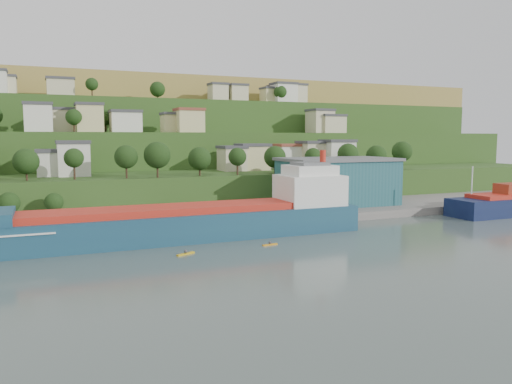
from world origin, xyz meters
TOP-DOWN VIEW (x-y plane):
  - ground at (0.00, 0.00)m, footprint 500.00×500.00m
  - quay at (20.00, 28.00)m, footprint 220.00×26.00m
  - hillside at (0.02, 168.65)m, footprint 360.00×210.98m
  - cargo_ship_near at (-12.11, 10.34)m, footprint 77.00×12.47m
  - warehouse at (35.39, 31.00)m, footprint 31.44×19.73m
  - dinghy at (-40.52, 17.09)m, footprint 4.24×2.52m
  - kayak_orange at (-0.21, -1.73)m, footprint 3.17×0.90m
  - kayak_yellow at (-16.98, -2.86)m, footprint 3.60×2.07m

SIDE VIEW (x-z plane):
  - ground at x=0.00m, z-range 0.00..0.00m
  - quay at x=20.00m, z-range -2.00..2.00m
  - hillside at x=0.02m, z-range -47.90..48.10m
  - kayak_orange at x=-0.21m, z-range -0.16..0.62m
  - kayak_yellow at x=-16.98m, z-range -0.19..0.73m
  - dinghy at x=-40.52m, z-range 1.20..2.00m
  - cargo_ship_near at x=-12.11m, z-range -6.74..13.06m
  - warehouse at x=35.39m, z-range 2.03..14.83m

